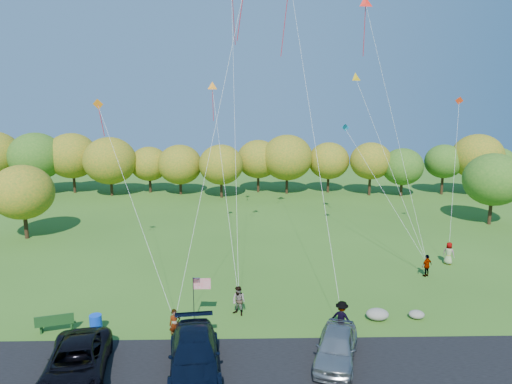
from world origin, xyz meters
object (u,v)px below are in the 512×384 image
flyer_a (175,324)px  trash_barrel (96,324)px  minivan_navy (194,354)px  flyer_e (449,253)px  flyer_d (427,266)px  minivan_dark (76,363)px  flyer_c (342,318)px  park_bench (55,323)px  flyer_b (239,301)px  minivan_silver (336,347)px

flyer_a → trash_barrel: bearing=151.1°
minivan_navy → flyer_e: size_ratio=3.27×
flyer_a → trash_barrel: (-4.51, 0.83, -0.34)m
flyer_a → flyer_d: flyer_a is taller
minivan_dark → minivan_navy: 5.38m
flyer_a → flyer_c: bearing=-16.8°
flyer_a → park_bench: size_ratio=0.85×
flyer_e → trash_barrel: 26.40m
minivan_navy → park_bench: size_ratio=2.93×
minivan_navy → flyer_b: 6.18m
flyer_c → minivan_navy: bearing=56.2°
minivan_navy → minivan_silver: (6.86, 0.64, -0.05)m
flyer_c → flyer_d: 11.55m
minivan_navy → park_bench: minivan_navy is taller
flyer_e → flyer_a: bearing=70.5°
flyer_e → park_bench: 28.46m
flyer_b → park_bench: size_ratio=0.90×
minivan_silver → flyer_c: flyer_c is taller
minivan_navy → flyer_c: 8.39m
park_bench → flyer_d: bearing=2.4°
flyer_a → flyer_b: size_ratio=0.94×
minivan_silver → park_bench: 15.31m
minivan_silver → flyer_d: size_ratio=2.80×
flyer_c → minivan_dark: bearing=49.0°
minivan_silver → flyer_d: (8.82, 11.07, -0.02)m
flyer_d → trash_barrel: 22.95m
flyer_e → trash_barrel: flyer_e is taller
flyer_d → minivan_dark: bearing=1.7°
flyer_e → trash_barrel: size_ratio=1.77×
minivan_navy → flyer_a: minivan_navy is taller
minivan_dark → flyer_b: bearing=31.0°
flyer_b → flyer_e: 18.41m
flyer_c → flyer_d: (8.00, 8.32, -0.14)m
flyer_c → trash_barrel: (-13.59, 0.57, -0.47)m
flyer_e → minivan_dark: bearing=73.0°
park_bench → trash_barrel: park_bench is taller
flyer_b → flyer_c: bearing=11.0°
minivan_navy → flyer_a: (-1.40, 3.13, -0.06)m
minivan_dark → trash_barrel: size_ratio=5.77×
flyer_d → flyer_e: bearing=-165.7°
flyer_a → flyer_b: flyer_b is taller
minivan_navy → minivan_silver: bearing=-1.4°
flyer_e → flyer_c: bearing=86.5°
minivan_dark → minivan_navy: (5.35, 0.50, 0.04)m
minivan_dark → flyer_d: bearing=20.4°
flyer_a → flyer_c: (9.08, 0.26, 0.13)m
flyer_b → trash_barrel: size_ratio=1.79×
minivan_silver → flyer_b: 7.12m
flyer_d → park_bench: bearing=-10.2°
flyer_a → flyer_c: 9.09m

